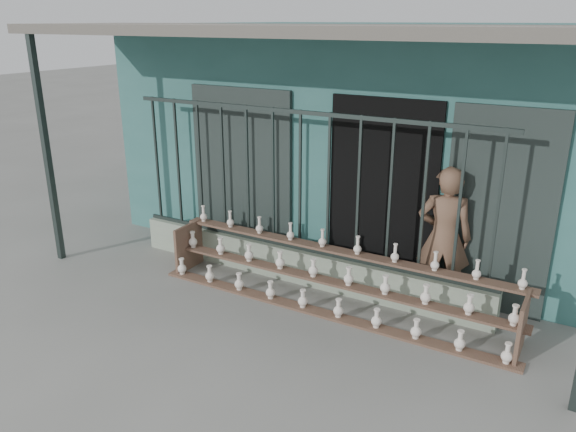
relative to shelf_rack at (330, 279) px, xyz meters
The scene contains 6 objects.
ground 1.15m from the shelf_rack, 125.72° to the right, with size 60.00×60.00×0.00m, color slate.
workshop_building 3.63m from the shelf_rack, 100.72° to the left, with size 7.40×6.60×3.21m.
parapet_wall 0.77m from the shelf_rack, 147.06° to the left, with size 5.00×0.20×0.45m, color #94A48C.
security_fence 1.25m from the shelf_rack, 147.06° to the left, with size 5.00×0.04×1.80m.
shelf_rack is the anchor object (origin of this frame).
elderly_woman 1.42m from the shelf_rack, 32.24° to the left, with size 0.63×0.41×1.72m, color brown.
Camera 1 is at (3.21, -4.59, 3.27)m, focal length 35.00 mm.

